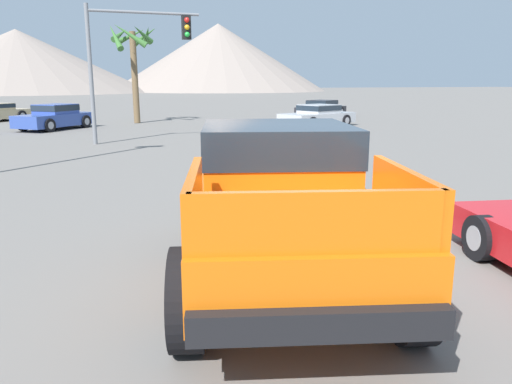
{
  "coord_description": "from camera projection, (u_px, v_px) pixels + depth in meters",
  "views": [
    {
      "loc": [
        -2.63,
        -5.63,
        2.41
      ],
      "look_at": [
        -0.48,
        0.59,
        0.94
      ],
      "focal_mm": 35.0,
      "sensor_mm": 36.0,
      "label": 1
    }
  ],
  "objects": [
    {
      "name": "ground_plane",
      "position": [
        305.0,
        269.0,
        6.56
      ],
      "size": [
        320.0,
        320.0,
        0.0
      ],
      "primitive_type": "plane",
      "color": "slate"
    },
    {
      "name": "orange_pickup_truck",
      "position": [
        281.0,
        194.0,
        6.09
      ],
      "size": [
        3.28,
        5.06,
        1.86
      ],
      "rotation": [
        0.0,
        0.0,
        -0.27
      ],
      "color": "orange",
      "rests_on": "ground_plane"
    },
    {
      "name": "parked_car_blue",
      "position": [
        55.0,
        117.0,
        25.28
      ],
      "size": [
        3.98,
        4.24,
        1.26
      ],
      "rotation": [
        0.0,
        0.0,
        2.43
      ],
      "color": "#334C9E",
      "rests_on": "ground_plane"
    },
    {
      "name": "parked_car_dark",
      "position": [
        321.0,
        108.0,
        33.95
      ],
      "size": [
        4.39,
        3.74,
        1.13
      ],
      "rotation": [
        0.0,
        0.0,
        2.17
      ],
      "color": "#232328",
      "rests_on": "ground_plane"
    },
    {
      "name": "parked_car_silver",
      "position": [
        318.0,
        115.0,
        26.89
      ],
      "size": [
        4.67,
        3.27,
        1.17
      ],
      "rotation": [
        0.0,
        0.0,
        1.95
      ],
      "color": "#B7BABF",
      "rests_on": "ground_plane"
    },
    {
      "name": "traffic_light_main",
      "position": [
        135.0,
        47.0,
        19.14
      ],
      "size": [
        4.29,
        0.38,
        5.21
      ],
      "color": "slate",
      "rests_on": "ground_plane"
    },
    {
      "name": "palm_tree_tall",
      "position": [
        133.0,
        48.0,
        28.29
      ],
      "size": [
        2.88,
        2.84,
        5.6
      ],
      "color": "brown",
      "rests_on": "ground_plane"
    }
  ]
}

